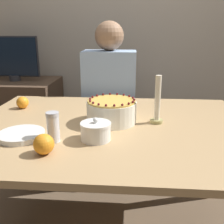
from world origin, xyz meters
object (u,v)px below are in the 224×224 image
at_px(sugar_bowl, 96,131).
at_px(tv_monitor, 13,58).
at_px(cake, 112,111).
at_px(person_man_blue_shirt, 109,113).
at_px(candle, 157,104).
at_px(sugar_shaker, 53,127).

relative_size(sugar_bowl, tv_monitor, 0.28).
bearing_deg(cake, person_man_blue_shirt, 96.09).
bearing_deg(cake, tv_monitor, 133.36).
xyz_separation_m(sugar_bowl, person_man_blue_shirt, (-0.02, 0.93, -0.22)).
relative_size(cake, tv_monitor, 0.54).
bearing_deg(tv_monitor, cake, -46.64).
bearing_deg(candle, cake, -178.48).
xyz_separation_m(cake, candle, (0.23, 0.01, 0.04)).
bearing_deg(sugar_shaker, sugar_bowl, 9.84).
height_order(sugar_shaker, person_man_blue_shirt, person_man_blue_shirt).
bearing_deg(sugar_shaker, person_man_blue_shirt, 80.70).
height_order(person_man_blue_shirt, tv_monitor, person_man_blue_shirt).
bearing_deg(cake, sugar_shaker, -131.23).
distance_m(cake, sugar_bowl, 0.24).
bearing_deg(cake, sugar_bowl, -102.84).
height_order(candle, person_man_blue_shirt, person_man_blue_shirt).
bearing_deg(person_man_blue_shirt, sugar_shaker, 80.70).
distance_m(candle, person_man_blue_shirt, 0.81).
relative_size(cake, sugar_bowl, 1.91).
bearing_deg(candle, sugar_shaker, -149.66).
bearing_deg(candle, sugar_bowl, -139.82).
distance_m(candle, tv_monitor, 1.60).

